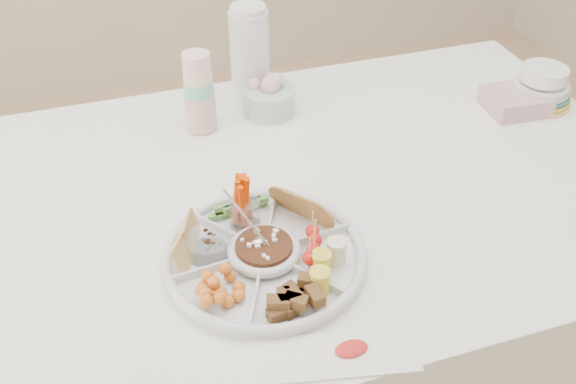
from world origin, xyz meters
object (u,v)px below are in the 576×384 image
object	(u,v)px
dining_table	(317,298)
party_tray	(264,253)
plate_stack	(542,85)
thermos	(250,53)

from	to	relation	value
dining_table	party_tray	world-z (taller)	party_tray
dining_table	plate_stack	bearing A→B (deg)	12.43
plate_stack	party_tray	bearing A→B (deg)	-157.76
party_tray	plate_stack	distance (m)	0.92
party_tray	thermos	xyz separation A→B (m)	(0.14, 0.61, 0.11)
party_tray	plate_stack	size ratio (longest dim) A/B	2.31
thermos	plate_stack	distance (m)	0.76
thermos	dining_table	bearing A→B (deg)	-82.85
party_tray	thermos	bearing A→B (deg)	76.70
dining_table	party_tray	distance (m)	0.49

